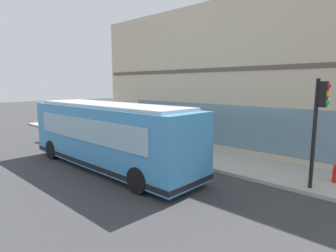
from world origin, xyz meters
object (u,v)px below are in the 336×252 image
at_px(city_bus_nearside, 109,136).
at_px(pedestrian_walking_along_curb, 190,136).
at_px(fire_hydrant, 336,173).
at_px(newspaper_vending_box, 143,133).
at_px(pedestrian_near_hydrant, 114,125).
at_px(traffic_light_near_corner, 319,113).

xyz_separation_m(city_bus_nearside, pedestrian_walking_along_curb, (4.68, -1.14, -0.50)).
height_order(city_bus_nearside, pedestrian_walking_along_curb, city_bus_nearside).
xyz_separation_m(fire_hydrant, newspaper_vending_box, (0.48, 11.80, 0.09)).
xyz_separation_m(city_bus_nearside, pedestrian_near_hydrant, (4.08, 5.31, -0.46)).
distance_m(pedestrian_walking_along_curb, pedestrian_near_hydrant, 6.48).
bearing_deg(newspaper_vending_box, traffic_light_near_corner, -98.79).
relative_size(city_bus_nearside, fire_hydrant, 13.58).
relative_size(city_bus_nearside, traffic_light_near_corner, 2.51).
bearing_deg(pedestrian_walking_along_curb, city_bus_nearside, 166.32).
relative_size(fire_hydrant, pedestrian_near_hydrant, 0.45).
relative_size(pedestrian_walking_along_curb, pedestrian_near_hydrant, 0.96).
xyz_separation_m(pedestrian_near_hydrant, newspaper_vending_box, (1.00, -2.00, -0.49)).
bearing_deg(pedestrian_walking_along_curb, newspaper_vending_box, 84.88).
distance_m(city_bus_nearside, fire_hydrant, 9.71).
height_order(city_bus_nearside, newspaper_vending_box, city_bus_nearside).
bearing_deg(traffic_light_near_corner, city_bus_nearside, 112.45).
bearing_deg(pedestrian_near_hydrant, newspaper_vending_box, -63.29).
bearing_deg(city_bus_nearside, pedestrian_walking_along_curb, -13.68).
distance_m(city_bus_nearside, pedestrian_walking_along_curb, 4.85).
xyz_separation_m(fire_hydrant, pedestrian_near_hydrant, (-0.52, 13.79, 0.58)).
bearing_deg(pedestrian_near_hydrant, fire_hydrant, -87.82).
bearing_deg(newspaper_vending_box, pedestrian_near_hydrant, 116.71).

